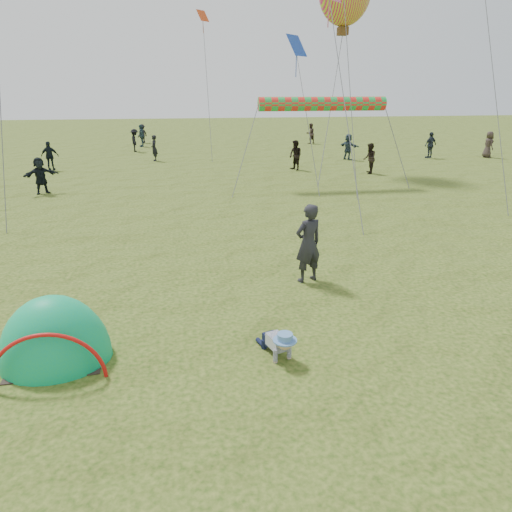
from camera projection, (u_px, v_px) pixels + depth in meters
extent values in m
plane|color=#1A390B|center=(250.00, 384.00, 7.38)|extent=(140.00, 140.00, 0.00)
ellipsoid|color=#02A27E|center=(58.00, 360.00, 8.03)|extent=(1.94, 1.63, 2.43)
imported|color=black|center=(308.00, 243.00, 10.99)|extent=(0.83, 0.68, 1.95)
imported|color=black|center=(295.00, 155.00, 26.32)|extent=(0.94, 1.02, 1.69)
imported|color=#2B424C|center=(141.00, 136.00, 36.96)|extent=(0.58, 1.08, 1.75)
imported|color=black|center=(135.00, 140.00, 34.03)|extent=(0.71, 1.12, 1.65)
imported|color=black|center=(41.00, 176.00, 20.44)|extent=(1.54, 1.17, 1.62)
imported|color=#372A25|center=(310.00, 134.00, 39.03)|extent=(1.01, 0.92, 1.69)
imported|color=#232B37|center=(430.00, 145.00, 30.90)|extent=(1.10, 0.74, 1.73)
imported|color=black|center=(142.00, 134.00, 39.49)|extent=(1.10, 1.16, 1.58)
imported|color=#372C28|center=(488.00, 144.00, 31.17)|extent=(0.60, 0.88, 1.74)
imported|color=#2A3A48|center=(348.00, 147.00, 30.19)|extent=(1.16, 1.60, 1.67)
imported|color=black|center=(154.00, 148.00, 29.68)|extent=(0.50, 0.66, 1.65)
imported|color=black|center=(369.00, 158.00, 25.24)|extent=(0.85, 0.97, 1.67)
imported|color=black|center=(50.00, 156.00, 26.29)|extent=(0.96, 0.40, 1.64)
cylinder|color=red|center=(323.00, 104.00, 21.21)|extent=(6.05, 0.64, 0.64)
plane|color=#D74316|center=(203.00, 16.00, 30.98)|extent=(0.90, 0.90, 0.73)
plane|color=#1F45B9|center=(297.00, 45.00, 22.50)|extent=(1.24, 1.24, 1.01)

